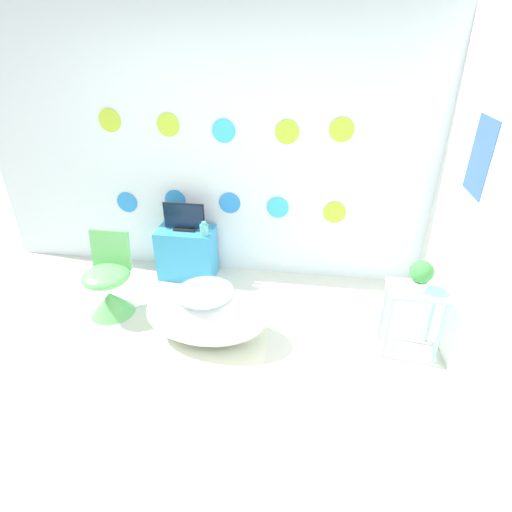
{
  "coord_description": "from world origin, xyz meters",
  "views": [
    {
      "loc": [
        0.87,
        -1.81,
        2.26
      ],
      "look_at": [
        0.46,
        0.93,
        0.74
      ],
      "focal_mm": 28.0,
      "sensor_mm": 36.0,
      "label": 1
    }
  ],
  "objects_px": {
    "tv": "(184,218)",
    "bathtub": "(206,314)",
    "chair": "(109,289)",
    "vase": "(204,230)",
    "potted_plant_left": "(421,274)"
  },
  "relations": [
    {
      "from": "tv",
      "to": "bathtub",
      "type": "bearing_deg",
      "value": -64.69
    },
    {
      "from": "chair",
      "to": "vase",
      "type": "xyz_separation_m",
      "value": [
        0.74,
        0.64,
        0.35
      ]
    },
    {
      "from": "chair",
      "to": "tv",
      "type": "relative_size",
      "value": 1.81
    },
    {
      "from": "vase",
      "to": "chair",
      "type": "bearing_deg",
      "value": -139.15
    },
    {
      "from": "vase",
      "to": "potted_plant_left",
      "type": "height_order",
      "value": "potted_plant_left"
    },
    {
      "from": "tv",
      "to": "vase",
      "type": "distance_m",
      "value": 0.27
    },
    {
      "from": "potted_plant_left",
      "to": "vase",
      "type": "bearing_deg",
      "value": 157.76
    },
    {
      "from": "potted_plant_left",
      "to": "tv",
      "type": "bearing_deg",
      "value": 157.4
    },
    {
      "from": "bathtub",
      "to": "vase",
      "type": "bearing_deg",
      "value": 104.75
    },
    {
      "from": "bathtub",
      "to": "chair",
      "type": "bearing_deg",
      "value": 166.83
    },
    {
      "from": "chair",
      "to": "potted_plant_left",
      "type": "bearing_deg",
      "value": -2.72
    },
    {
      "from": "tv",
      "to": "potted_plant_left",
      "type": "relative_size",
      "value": 1.76
    },
    {
      "from": "chair",
      "to": "bathtub",
      "type": "bearing_deg",
      "value": -13.17
    },
    {
      "from": "tv",
      "to": "potted_plant_left",
      "type": "height_order",
      "value": "potted_plant_left"
    },
    {
      "from": "vase",
      "to": "potted_plant_left",
      "type": "bearing_deg",
      "value": -22.24
    }
  ]
}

